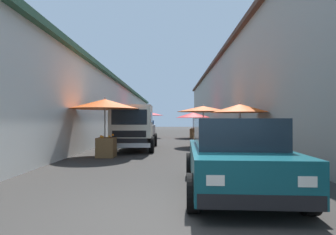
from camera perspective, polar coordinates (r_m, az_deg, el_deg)
ground at (r=17.23m, az=0.28°, el=-5.34°), size 90.00×90.00×0.00m
building_left_whitewash at (r=20.81m, az=-20.28°, el=1.62°), size 49.80×7.50×4.42m
building_right_concrete at (r=20.79m, az=21.01°, el=4.36°), size 49.80×7.50×6.40m
fruit_stall_near_left at (r=11.35m, az=14.94°, el=0.44°), size 2.31×2.31×2.15m
fruit_stall_far_left at (r=22.26m, az=5.31°, el=0.06°), size 2.79×2.79×2.15m
fruit_stall_far_right at (r=22.82m, az=-4.39°, el=0.29°), size 2.79×2.79×2.26m
fruit_stall_mid_lane at (r=11.08m, az=-13.01°, el=1.73°), size 2.74×2.74×2.34m
fruit_stall_near_right at (r=15.04m, az=7.27°, el=1.04°), size 2.88×2.88×2.29m
hatchback_car at (r=5.72m, az=13.61°, el=-7.41°), size 4.00×2.09×1.45m
delivery_truck at (r=12.76m, az=-7.20°, el=-2.31°), size 4.94×2.02×2.08m
vendor_by_crates at (r=18.87m, az=-3.92°, el=-2.05°), size 0.34×0.62×1.64m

